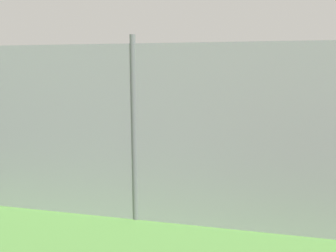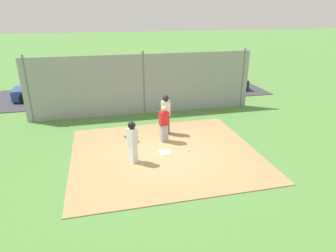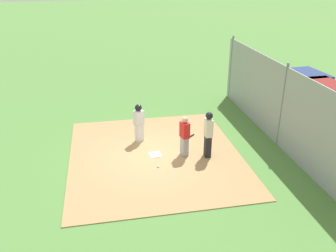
# 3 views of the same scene
# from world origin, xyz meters

# --- Properties ---
(ground_plane) EXTENTS (140.00, 140.00, 0.00)m
(ground_plane) POSITION_xyz_m (0.00, 0.00, 0.00)
(ground_plane) COLOR #51843D
(dirt_infield) EXTENTS (7.20, 6.40, 0.03)m
(dirt_infield) POSITION_xyz_m (0.00, 0.00, 0.01)
(dirt_infield) COLOR #A88456
(dirt_infield) RESTS_ON ground_plane
(home_plate) EXTENTS (0.47, 0.47, 0.02)m
(home_plate) POSITION_xyz_m (0.00, 0.00, 0.04)
(home_plate) COLOR white
(home_plate) RESTS_ON dirt_infield
(catcher) EXTENTS (0.43, 0.34, 1.57)m
(catcher) POSITION_xyz_m (-0.21, -1.09, 0.84)
(catcher) COLOR #9E9EA3
(catcher) RESTS_ON dirt_infield
(umpire) EXTENTS (0.39, 0.27, 1.79)m
(umpire) POSITION_xyz_m (-0.48, -1.92, 0.98)
(umpire) COLOR black
(umpire) RESTS_ON dirt_infield
(runner) EXTENTS (0.41, 0.46, 1.60)m
(runner) POSITION_xyz_m (1.31, 0.44, 0.93)
(runner) COLOR silver
(runner) RESTS_ON dirt_infield
(baseball_bat) EXTENTS (0.59, 0.70, 0.06)m
(baseball_bat) POSITION_xyz_m (1.13, -1.56, 0.06)
(baseball_bat) COLOR black
(baseball_bat) RESTS_ON dirt_infield
(baseball) EXTENTS (0.07, 0.07, 0.07)m
(baseball) POSITION_xyz_m (-0.95, 0.04, 0.07)
(baseball) COLOR white
(baseball) RESTS_ON dirt_infield
(backstop_fence) EXTENTS (12.00, 0.10, 3.35)m
(backstop_fence) POSITION_xyz_m (0.00, -5.02, 1.60)
(backstop_fence) COLOR #93999E
(backstop_fence) RESTS_ON ground_plane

